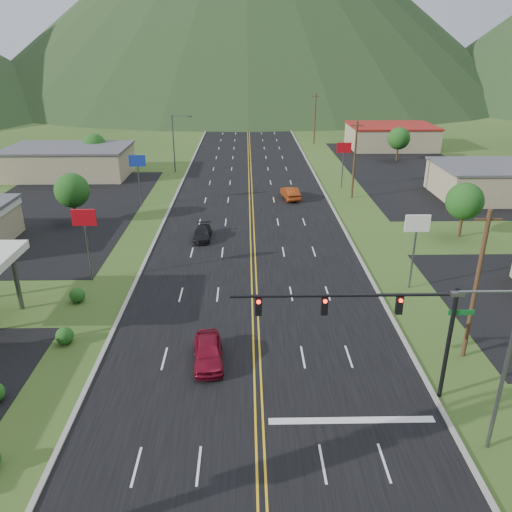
{
  "coord_description": "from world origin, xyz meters",
  "views": [
    {
      "loc": [
        -0.6,
        -9.26,
        18.71
      ],
      "look_at": [
        0.07,
        24.41,
        4.5
      ],
      "focal_mm": 35.0,
      "sensor_mm": 36.0,
      "label": 1
    }
  ],
  "objects_px": {
    "streetlight_east": "(500,361)",
    "streetlight_west": "(175,140)",
    "car_red_near": "(208,352)",
    "car_dark_mid": "(203,234)",
    "car_red_far": "(290,193)",
    "traffic_signal": "(379,316)"
  },
  "relations": [
    {
      "from": "streetlight_east",
      "to": "car_dark_mid",
      "type": "distance_m",
      "value": 34.25
    },
    {
      "from": "car_red_far",
      "to": "car_red_near",
      "type": "bearing_deg",
      "value": 68.19
    },
    {
      "from": "traffic_signal",
      "to": "car_red_far",
      "type": "height_order",
      "value": "traffic_signal"
    },
    {
      "from": "streetlight_west",
      "to": "car_red_near",
      "type": "height_order",
      "value": "streetlight_west"
    },
    {
      "from": "car_red_far",
      "to": "car_dark_mid",
      "type": "bearing_deg",
      "value": 45.65
    },
    {
      "from": "streetlight_west",
      "to": "car_red_far",
      "type": "distance_m",
      "value": 23.34
    },
    {
      "from": "car_red_near",
      "to": "car_dark_mid",
      "type": "distance_m",
      "value": 22.27
    },
    {
      "from": "car_dark_mid",
      "to": "car_red_far",
      "type": "xyz_separation_m",
      "value": [
        10.41,
        14.76,
        0.17
      ]
    },
    {
      "from": "streetlight_east",
      "to": "streetlight_west",
      "type": "distance_m",
      "value": 64.21
    },
    {
      "from": "traffic_signal",
      "to": "streetlight_west",
      "type": "distance_m",
      "value": 58.88
    },
    {
      "from": "streetlight_east",
      "to": "car_red_far",
      "type": "height_order",
      "value": "streetlight_east"
    },
    {
      "from": "streetlight_east",
      "to": "car_red_far",
      "type": "bearing_deg",
      "value": 97.66
    },
    {
      "from": "traffic_signal",
      "to": "car_red_far",
      "type": "bearing_deg",
      "value": 91.82
    },
    {
      "from": "streetlight_west",
      "to": "car_red_far",
      "type": "height_order",
      "value": "streetlight_west"
    },
    {
      "from": "streetlight_east",
      "to": "car_red_far",
      "type": "distance_m",
      "value": 45.1
    },
    {
      "from": "streetlight_east",
      "to": "car_red_far",
      "type": "relative_size",
      "value": 1.87
    },
    {
      "from": "car_red_near",
      "to": "car_dark_mid",
      "type": "bearing_deg",
      "value": 90.2
    },
    {
      "from": "car_dark_mid",
      "to": "traffic_signal",
      "type": "bearing_deg",
      "value": -65.06
    },
    {
      "from": "traffic_signal",
      "to": "car_red_near",
      "type": "xyz_separation_m",
      "value": [
        -9.59,
        3.56,
        -4.55
      ]
    },
    {
      "from": "streetlight_east",
      "to": "traffic_signal",
      "type": "bearing_deg",
      "value": 139.61
    },
    {
      "from": "traffic_signal",
      "to": "car_red_near",
      "type": "bearing_deg",
      "value": 159.66
    },
    {
      "from": "car_red_near",
      "to": "car_red_far",
      "type": "xyz_separation_m",
      "value": [
        8.3,
        36.93,
        0.01
      ]
    }
  ]
}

